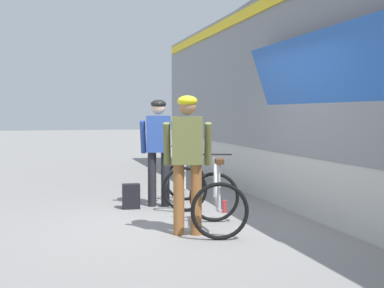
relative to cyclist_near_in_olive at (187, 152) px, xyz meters
The scene contains 7 objects.
ground_plane 1.15m from the cyclist_near_in_olive, 65.21° to the left, with size 80.00×80.00×0.00m, color gray.
cyclist_near_in_olive is the anchor object (origin of this frame).
cyclist_far_in_blue 2.00m from the cyclist_near_in_olive, 88.47° to the left, with size 0.66×0.42×1.76m.
bicycle_near_silver 0.79m from the cyclist_near_in_olive, 14.68° to the left, with size 0.96×1.21×0.99m.
bicycle_far_white 2.08m from the cyclist_near_in_olive, 76.01° to the left, with size 0.96×1.22×0.99m.
backpack_on_platform 2.14m from the cyclist_near_in_olive, 102.36° to the left, with size 0.28×0.18×0.40m, color black.
water_bottle_near_the_bikes 1.78m from the cyclist_near_in_olive, 52.36° to the left, with size 0.07×0.07×0.19m, color red.
Camera 1 is at (-1.85, -6.47, 1.54)m, focal length 46.78 mm.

